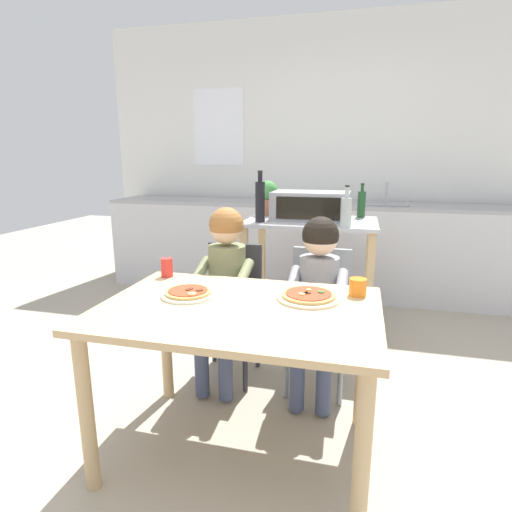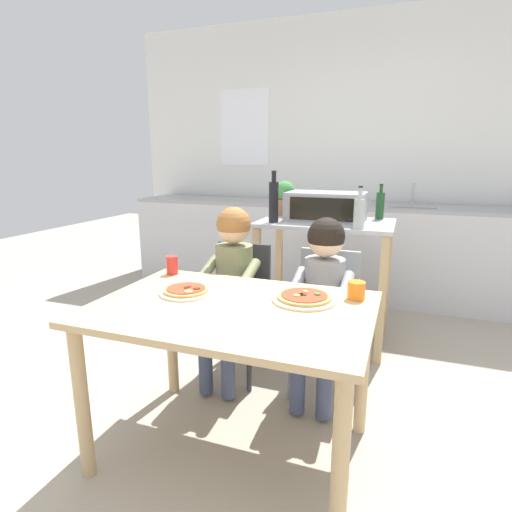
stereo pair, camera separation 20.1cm
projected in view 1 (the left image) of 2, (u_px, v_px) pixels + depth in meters
name	position (u px, v px, depth m)	size (l,w,h in m)	color
ground_plane	(284.00, 346.00, 3.00)	(11.33, 11.33, 0.00)	#A89E8C
back_wall_tiled	(316.00, 156.00, 4.35)	(4.54, 0.13, 2.70)	white
kitchen_counter	(309.00, 247.00, 4.17)	(4.09, 0.60, 1.10)	silver
kitchen_island_cart	(310.00, 260.00, 3.06)	(0.94, 0.62, 0.90)	#B7BABF
toaster_oven	(311.00, 206.00, 2.99)	(0.55, 0.34, 0.20)	#999BA0
bottle_clear_vinegar	(361.00, 204.00, 3.11)	(0.06, 0.06, 0.25)	#1E4723
bottle_tall_green_wine	(346.00, 211.00, 2.67)	(0.07, 0.07, 0.27)	#ADB7B2
bottle_dark_olive_oil	(260.00, 201.00, 2.87)	(0.07, 0.07, 0.36)	black
potted_herb_plant	(267.00, 197.00, 3.23)	(0.16, 0.16, 0.27)	#9E5B3D
dining_table	(239.00, 329.00, 1.79)	(1.19, 0.82, 0.72)	tan
dining_chair_left	(231.00, 300.00, 2.55)	(0.36, 0.36, 0.81)	#333338
dining_chair_right	(319.00, 308.00, 2.42)	(0.36, 0.36, 0.81)	gray
child_in_olive_shirt	(224.00, 274.00, 2.39)	(0.32, 0.42, 1.04)	#424C6B
child_in_grey_shirt	(318.00, 284.00, 2.26)	(0.32, 0.42, 1.01)	#424C6B
pizza_plate_white	(188.00, 293.00, 1.89)	(0.25, 0.25, 0.03)	white
pizza_plate_cream	(308.00, 296.00, 1.85)	(0.29, 0.29, 0.03)	beige
drinking_cup_orange	(358.00, 287.00, 1.89)	(0.08, 0.08, 0.08)	orange
drinking_cup_red	(167.00, 267.00, 2.19)	(0.06, 0.06, 0.10)	red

